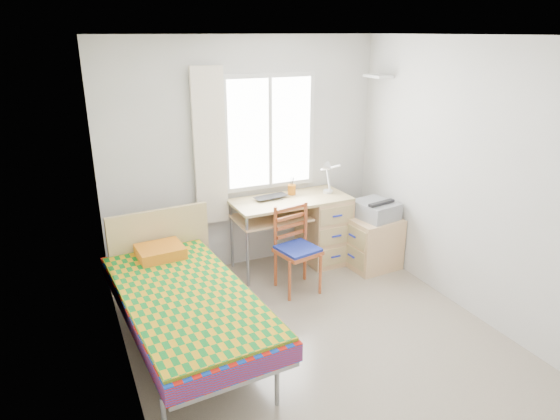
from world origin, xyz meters
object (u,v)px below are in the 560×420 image
object	(u,v)px
desk	(318,226)
printer	(376,209)
bed	(184,297)
chair	(296,244)
cabinet	(373,243)

from	to	relation	value
desk	printer	xyz separation A→B (m)	(0.54, -0.38, 0.25)
bed	chair	bearing A→B (deg)	16.64
bed	desk	xyz separation A→B (m)	(1.87, 1.02, -0.00)
bed	printer	bearing A→B (deg)	10.42
printer	chair	bearing A→B (deg)	176.40
chair	printer	distance (m)	1.09
chair	printer	xyz separation A→B (m)	(1.07, 0.13, 0.19)
desk	printer	bearing A→B (deg)	-36.46
desk	printer	distance (m)	0.70
bed	chair	size ratio (longest dim) A/B	2.44
cabinet	printer	bearing A→B (deg)	36.77
chair	cabinet	world-z (taller)	chair
chair	cabinet	distance (m)	1.07
printer	cabinet	bearing A→B (deg)	-149.06
bed	chair	distance (m)	1.44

